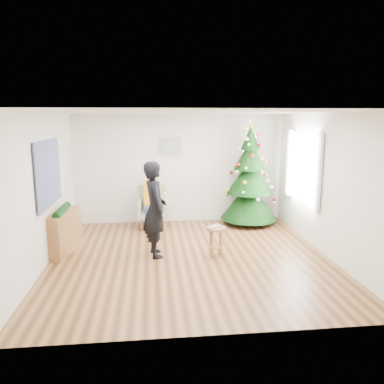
{
  "coord_description": "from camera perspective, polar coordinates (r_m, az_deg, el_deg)",
  "views": [
    {
      "loc": [
        -0.66,
        -6.41,
        2.5
      ],
      "look_at": [
        0.1,
        0.6,
        1.1
      ],
      "focal_mm": 35.0,
      "sensor_mm": 36.0,
      "label": 1
    }
  ],
  "objects": [
    {
      "name": "garland",
      "position": [
        7.32,
        -19.21,
        -2.68
      ],
      "size": [
        0.14,
        0.9,
        0.14
      ],
      "primitive_type": "cylinder",
      "rotation": [
        1.57,
        0.0,
        0.0
      ],
      "color": "black",
      "rests_on": "console"
    },
    {
      "name": "armchair",
      "position": [
        8.74,
        -6.02,
        -3.08
      ],
      "size": [
        0.71,
        0.65,
        0.96
      ],
      "rotation": [
        0.0,
        0.0,
        -0.04
      ],
      "color": "gray",
      "rests_on": "floor"
    },
    {
      "name": "game_controller",
      "position": [
        6.72,
        -4.13,
        -0.25
      ],
      "size": [
        0.06,
        0.13,
        0.04
      ],
      "primitive_type": "cube",
      "rotation": [
        0.0,
        0.0,
        0.18
      ],
      "color": "white",
      "rests_on": "standing_man"
    },
    {
      "name": "curtains",
      "position": [
        8.1,
        16.41,
        3.67
      ],
      "size": [
        0.05,
        1.75,
        1.5
      ],
      "color": "white",
      "rests_on": "wall_right"
    },
    {
      "name": "ceiling",
      "position": [
        6.45,
        -0.31,
        12.11
      ],
      "size": [
        5.0,
        5.0,
        0.0
      ],
      "primitive_type": "plane",
      "rotation": [
        3.14,
        0.0,
        0.0
      ],
      "color": "white",
      "rests_on": "wall_back"
    },
    {
      "name": "floor",
      "position": [
        6.92,
        -0.29,
        -9.97
      ],
      "size": [
        5.0,
        5.0,
        0.0
      ],
      "primitive_type": "plane",
      "color": "brown",
      "rests_on": "ground"
    },
    {
      "name": "window_panel",
      "position": [
        8.11,
        16.6,
        3.67
      ],
      "size": [
        0.04,
        1.3,
        1.4
      ],
      "primitive_type": "cube",
      "color": "white",
      "rests_on": "wall_right"
    },
    {
      "name": "wall_right",
      "position": [
        7.25,
        19.76,
        1.03
      ],
      "size": [
        0.0,
        5.0,
        5.0
      ],
      "primitive_type": "plane",
      "rotation": [
        1.57,
        0.0,
        -1.57
      ],
      "color": "silver",
      "rests_on": "floor"
    },
    {
      "name": "tapestry",
      "position": [
        7.02,
        -21.01,
        2.69
      ],
      "size": [
        0.03,
        1.5,
        1.15
      ],
      "primitive_type": "cube",
      "color": "black",
      "rests_on": "wall_left"
    },
    {
      "name": "seated_person",
      "position": [
        8.63,
        -6.07,
        -1.29
      ],
      "size": [
        0.39,
        0.56,
        1.26
      ],
      "rotation": [
        0.0,
        0.0,
        -0.04
      ],
      "color": "navy",
      "rests_on": "armchair"
    },
    {
      "name": "wall_front",
      "position": [
        4.15,
        3.27,
        -5.61
      ],
      "size": [
        5.0,
        0.0,
        5.0
      ],
      "primitive_type": "plane",
      "rotation": [
        -1.57,
        0.0,
        0.0
      ],
      "color": "silver",
      "rests_on": "floor"
    },
    {
      "name": "wall_back",
      "position": [
        9.02,
        -1.94,
        3.57
      ],
      "size": [
        5.0,
        0.0,
        5.0
      ],
      "primitive_type": "plane",
      "rotation": [
        1.57,
        0.0,
        0.0
      ],
      "color": "silver",
      "rests_on": "floor"
    },
    {
      "name": "standing_man",
      "position": [
        6.8,
        -5.68,
        -2.64
      ],
      "size": [
        0.53,
        0.7,
        1.75
      ],
      "primitive_type": "imported",
      "rotation": [
        0.0,
        0.0,
        1.75
      ],
      "color": "black",
      "rests_on": "floor"
    },
    {
      "name": "laptop",
      "position": [
        6.85,
        3.69,
        -5.3
      ],
      "size": [
        0.35,
        0.34,
        0.02
      ],
      "primitive_type": "imported",
      "rotation": [
        0.0,
        0.0,
        0.74
      ],
      "color": "silver",
      "rests_on": "stool"
    },
    {
      "name": "framed_picture",
      "position": [
        8.91,
        -3.24,
        7.02
      ],
      "size": [
        0.52,
        0.05,
        0.42
      ],
      "color": "tan",
      "rests_on": "wall_back"
    },
    {
      "name": "stool",
      "position": [
        6.94,
        3.66,
        -7.49
      ],
      "size": [
        0.36,
        0.36,
        0.54
      ],
      "rotation": [
        0.0,
        0.0,
        0.39
      ],
      "color": "brown",
      "rests_on": "floor"
    },
    {
      "name": "christmas_tree",
      "position": [
        8.93,
        8.75,
        1.99
      ],
      "size": [
        1.34,
        1.34,
        2.41
      ],
      "rotation": [
        0.0,
        0.0,
        -0.29
      ],
      "color": "#3F2816",
      "rests_on": "floor"
    },
    {
      "name": "console",
      "position": [
        7.43,
        -19.0,
        -5.83
      ],
      "size": [
        0.51,
        1.04,
        0.8
      ],
      "primitive_type": "cube",
      "rotation": [
        0.0,
        0.0,
        -0.22
      ],
      "color": "brown",
      "rests_on": "floor"
    },
    {
      "name": "wall_left",
      "position": [
        6.78,
        -21.82,
        0.22
      ],
      "size": [
        0.0,
        5.0,
        5.0
      ],
      "primitive_type": "plane",
      "rotation": [
        1.57,
        0.0,
        1.57
      ],
      "color": "silver",
      "rests_on": "floor"
    }
  ]
}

